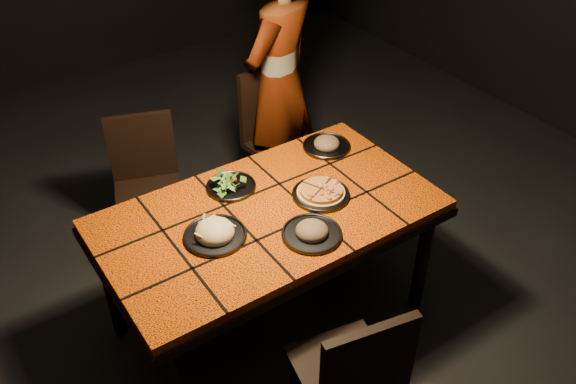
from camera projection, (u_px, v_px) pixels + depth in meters
room_shell at (265, 65)px, 2.45m from camera, size 6.04×7.04×3.08m
dining_table at (269, 223)px, 2.95m from camera, size 1.62×0.92×0.75m
chair_near at (354, 372)px, 2.46m from camera, size 0.46×0.46×0.87m
chair_far_left at (146, 177)px, 3.57m from camera, size 0.49×0.49×0.85m
chair_far_right at (278, 130)px, 3.90m from camera, size 0.47×0.47×0.94m
diner at (280, 83)px, 3.75m from camera, size 0.73×0.62×1.68m
plate_pizza at (321, 193)px, 2.98m from camera, size 0.31×0.31×0.04m
plate_pasta at (215, 233)px, 2.73m from camera, size 0.29×0.29×0.09m
plate_salad at (231, 184)px, 3.03m from camera, size 0.25×0.25×0.07m
plate_mushroom_a at (312, 231)px, 2.74m from camera, size 0.28×0.28×0.09m
plate_mushroom_b at (327, 144)px, 3.32m from camera, size 0.26×0.26×0.09m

